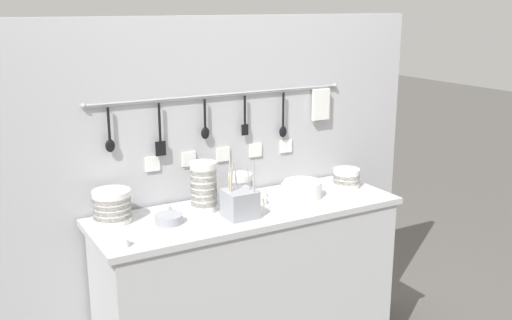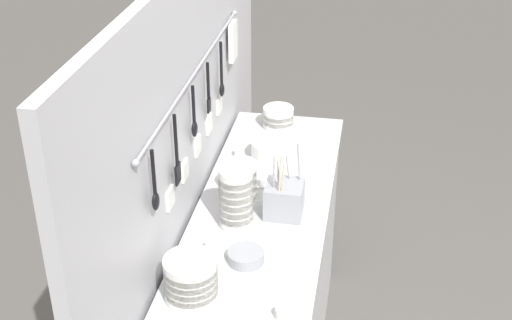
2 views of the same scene
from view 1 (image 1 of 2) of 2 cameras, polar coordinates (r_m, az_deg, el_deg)
counter at (r=3.05m, az=-0.72°, el=-12.89°), size 1.50×0.50×0.93m
back_wall at (r=3.11m, az=-3.27°, el=-3.40°), size 2.30×0.08×1.82m
bowl_stack_short_front at (r=2.81m, az=-5.01°, el=-2.53°), size 0.12×0.12×0.24m
bowl_stack_nested_right at (r=2.92m, az=-1.50°, el=-2.69°), size 0.12×0.12×0.15m
bowl_stack_tall_left at (r=2.73m, az=-13.56°, el=-4.31°), size 0.17×0.17×0.15m
bowl_stack_wide_centre at (r=3.21m, az=8.60°, el=-1.70°), size 0.14×0.14×0.10m
plate_stack at (r=3.02m, az=4.46°, el=-2.77°), size 0.19×0.19×0.08m
steel_mixing_bowl at (r=2.69m, az=-8.26°, el=-5.57°), size 0.12×0.12×0.04m
cutlery_caddy at (r=2.73m, az=-1.54°, el=-4.15°), size 0.14×0.14×0.27m
cup_mid_row at (r=2.48m, az=-12.48°, el=-7.68°), size 0.04×0.04×0.04m
cup_edge_near at (r=3.14m, az=2.82°, el=-2.49°), size 0.04×0.04×0.04m
cup_front_right at (r=3.01m, az=0.63°, el=-3.25°), size 0.04×0.04×0.04m
cup_beside_plates at (r=2.82m, az=-8.51°, el=-4.66°), size 0.04×0.04×0.04m
cup_edge_far at (r=2.91m, az=0.64°, el=-3.88°), size 0.04×0.04×0.04m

